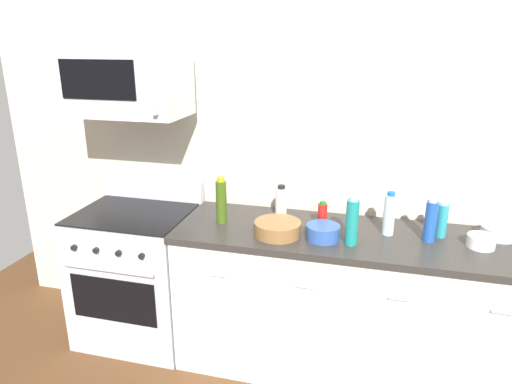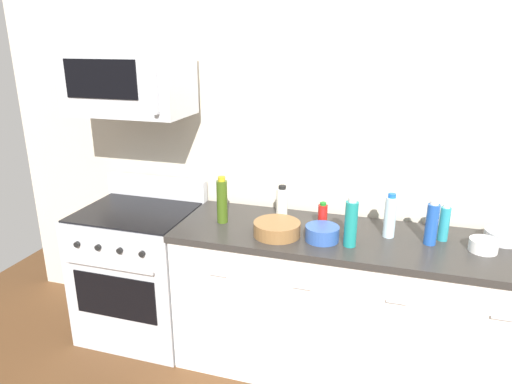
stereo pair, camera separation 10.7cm
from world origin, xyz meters
The scene contains 16 objects.
ground_plane centered at (0.00, 0.00, 0.00)m, with size 6.27×6.27×0.00m, color brown.
back_wall centered at (0.00, 0.41, 1.35)m, with size 5.22×0.10×2.70m, color beige.
counter_unit centered at (0.00, 0.00, 0.46)m, with size 2.13×0.66×0.92m.
range_oven centered at (-1.44, 0.00, 0.47)m, with size 0.76×0.69×1.07m.
microwave centered at (-1.44, 0.05, 1.75)m, with size 0.74×0.44×0.40m.
bottle_water_clear centered at (0.17, 0.06, 1.04)m, with size 0.07×0.07×0.26m.
bottle_dish_soap centered at (0.47, 0.10, 1.02)m, with size 0.06×0.06×0.22m.
bottle_sparkling_teal centered at (-0.03, -0.13, 1.05)m, with size 0.07×0.07×0.28m.
bottle_soda_blue centered at (0.40, 0.02, 1.04)m, with size 0.07×0.07×0.26m.
bottle_olive_oil centered at (-0.82, -0.02, 1.06)m, with size 0.07×0.07×0.29m.
bottle_hot_sauce_red centered at (-0.21, 0.03, 1.00)m, with size 0.06×0.06×0.18m.
bottle_vinegar_white centered at (-0.47, 0.11, 1.03)m, with size 0.07×0.07×0.23m.
bowl_wooden_salad centered at (-0.44, -0.11, 0.96)m, with size 0.27×0.27×0.08m.
bowl_steel_prep centered at (0.79, 0.17, 0.96)m, with size 0.19×0.19×0.07m.
bowl_white_ceramic centered at (0.67, 0.01, 0.96)m, with size 0.15×0.15×0.07m.
bowl_blue_mixing centered at (-0.18, -0.11, 0.96)m, with size 0.19×0.19×0.08m.
Camera 2 is at (0.16, -2.48, 2.00)m, focal length 32.15 mm.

